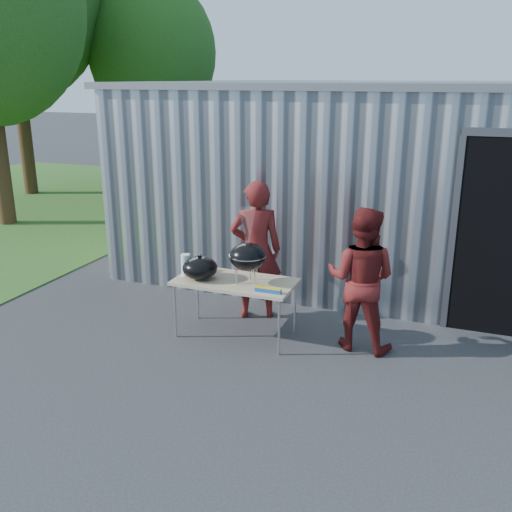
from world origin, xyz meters
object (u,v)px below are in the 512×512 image
at_px(person_cook, 256,250).
at_px(person_bystander, 361,279).
at_px(folding_table, 235,283).
at_px(kettle_grill, 247,250).

height_order(person_cook, person_bystander, person_cook).
relative_size(folding_table, person_cook, 0.79).
bearing_deg(kettle_grill, person_cook, 102.96).
bearing_deg(folding_table, person_bystander, 9.44).
distance_m(person_cook, person_bystander, 1.57).
bearing_deg(kettle_grill, person_bystander, 11.94).
distance_m(kettle_grill, person_cook, 0.77).
xyz_separation_m(kettle_grill, person_bystander, (1.34, 0.28, -0.29)).
height_order(folding_table, person_bystander, person_bystander).
height_order(folding_table, kettle_grill, kettle_grill).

